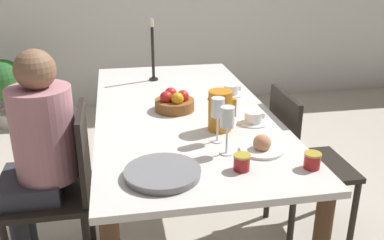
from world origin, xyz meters
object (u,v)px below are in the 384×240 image
at_px(candlestick_tall, 153,56).
at_px(potted_plant, 4,86).
at_px(person_seated, 38,147).
at_px(wine_glass_juice, 218,110).
at_px(teacup_near_person, 253,118).
at_px(teacup_across, 231,91).
at_px(jam_jar_red, 312,160).
at_px(chair_opposite, 301,161).
at_px(chair_person_side, 61,187).
at_px(serving_tray, 163,173).
at_px(fruit_bowl, 174,102).
at_px(jam_jar_amber, 242,161).
at_px(red_pitcher, 220,110).
at_px(wine_glass_water, 227,119).
at_px(bread_plate, 262,146).

height_order(candlestick_tall, potted_plant, candlestick_tall).
relative_size(person_seated, potted_plant, 1.82).
xyz_separation_m(wine_glass_juice, teacup_near_person, (0.23, 0.18, -0.13)).
relative_size(teacup_near_person, teacup_across, 1.00).
xyz_separation_m(teacup_across, jam_jar_red, (0.07, -0.97, 0.01)).
xyz_separation_m(chair_opposite, teacup_near_person, (-0.34, -0.10, 0.32)).
bearing_deg(chair_opposite, chair_person_side, -87.75).
distance_m(chair_opposite, wine_glass_juice, 0.78).
xyz_separation_m(serving_tray, fruit_bowl, (0.15, 0.72, 0.03)).
relative_size(chair_opposite, potted_plant, 1.36).
xyz_separation_m(wine_glass_juice, potted_plant, (-1.48, 2.40, -0.53)).
height_order(jam_jar_amber, candlestick_tall, candlestick_tall).
bearing_deg(person_seated, teacup_across, -69.78).
bearing_deg(chair_person_side, red_pitcher, -97.39).
xyz_separation_m(wine_glass_water, fruit_bowl, (-0.14, 0.57, -0.11)).
bearing_deg(jam_jar_amber, serving_tray, 179.55).
bearing_deg(candlestick_tall, potted_plant, 133.61).
height_order(jam_jar_amber, potted_plant, jam_jar_amber).
xyz_separation_m(chair_opposite, wine_glass_juice, (-0.57, -0.29, 0.45)).
distance_m(person_seated, candlestick_tall, 1.05).
xyz_separation_m(teacup_near_person, fruit_bowl, (-0.36, 0.26, 0.02)).
bearing_deg(bread_plate, potted_plant, 122.97).
relative_size(serving_tray, bread_plate, 1.56).
distance_m(teacup_near_person, candlestick_tall, 0.97).
bearing_deg(person_seated, red_pitcher, -97.74).
height_order(wine_glass_juice, jam_jar_amber, wine_glass_juice).
height_order(chair_opposite, potted_plant, chair_opposite).
xyz_separation_m(serving_tray, potted_plant, (-1.19, 2.68, -0.39)).
distance_m(chair_person_side, serving_tray, 0.76).
distance_m(wine_glass_water, bread_plate, 0.21).
height_order(teacup_across, candlestick_tall, candlestick_tall).
relative_size(chair_person_side, fruit_bowl, 4.13).
height_order(person_seated, bread_plate, person_seated).
bearing_deg(fruit_bowl, teacup_near_person, -35.77).
bearing_deg(teacup_across, wine_glass_juice, -110.63).
xyz_separation_m(wine_glass_juice, teacup_across, (0.24, 0.65, -0.13)).
bearing_deg(teacup_across, red_pitcher, -111.12).
distance_m(person_seated, red_pitcher, 0.90).
xyz_separation_m(teacup_across, serving_tray, (-0.53, -0.93, -0.01)).
height_order(teacup_across, serving_tray, teacup_across).
relative_size(wine_glass_juice, fruit_bowl, 0.97).
bearing_deg(wine_glass_water, teacup_across, 73.23).
xyz_separation_m(person_seated, wine_glass_juice, (0.83, -0.25, 0.23)).
distance_m(teacup_across, fruit_bowl, 0.43).
height_order(chair_opposite, person_seated, person_seated).
bearing_deg(chair_opposite, jam_jar_red, -22.90).
bearing_deg(candlestick_tall, wine_glass_water, -80.57).
height_order(chair_person_side, jam_jar_red, chair_person_side).
relative_size(chair_person_side, red_pitcher, 4.52).
bearing_deg(candlestick_tall, fruit_bowl, -84.86).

